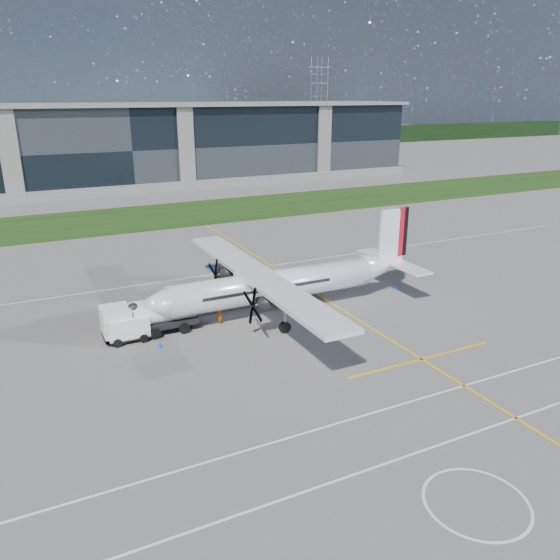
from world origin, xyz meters
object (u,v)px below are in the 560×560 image
at_px(pylon_east, 319,100).
at_px(ground_crew_person, 219,313).
at_px(safety_cone_nose_port, 160,344).
at_px(safety_cone_nose_stbd, 141,324).
at_px(baggage_tug, 128,329).
at_px(fuel_tanker_truck, 143,318).
at_px(safety_cone_tail, 395,286).
at_px(safety_cone_stbdwing, 209,269).
at_px(turboprop_aircraft, 283,267).

bearing_deg(pylon_east, ground_crew_person, -122.63).
relative_size(pylon_east, safety_cone_nose_port, 60.00).
bearing_deg(safety_cone_nose_stbd, ground_crew_person, -20.81).
bearing_deg(baggage_tug, pylon_east, 55.39).
bearing_deg(fuel_tanker_truck, pylon_east, 55.64).
height_order(fuel_tanker_truck, safety_cone_tail, fuel_tanker_truck).
bearing_deg(safety_cone_stbdwing, baggage_tug, -129.58).
height_order(turboprop_aircraft, safety_cone_stbdwing, turboprop_aircraft).
bearing_deg(safety_cone_nose_stbd, pylon_east, 55.38).
relative_size(turboprop_aircraft, ground_crew_person, 13.83).
bearing_deg(fuel_tanker_truck, safety_cone_tail, -0.20).
bearing_deg(safety_cone_stbdwing, safety_cone_nose_port, -120.66).
height_order(fuel_tanker_truck, safety_cone_nose_stbd, fuel_tanker_truck).
bearing_deg(safety_cone_stbdwing, ground_crew_person, -105.86).
relative_size(baggage_tug, safety_cone_nose_port, 6.28).
bearing_deg(ground_crew_person, pylon_east, -35.05).
xyz_separation_m(pylon_east, ground_crew_person, (-92.30, -144.14, -14.07)).
relative_size(safety_cone_tail, safety_cone_nose_port, 1.00).
bearing_deg(safety_cone_nose_port, turboprop_aircraft, 11.65).
height_order(pylon_east, baggage_tug, pylon_east).
xyz_separation_m(ground_crew_person, safety_cone_tail, (17.54, 0.47, -0.68)).
distance_m(baggage_tug, safety_cone_tail, 24.63).
relative_size(safety_cone_nose_stbd, safety_cone_nose_port, 1.00).
distance_m(pylon_east, safety_cone_tail, 162.63).
xyz_separation_m(baggage_tug, safety_cone_stbdwing, (10.84, 13.12, -0.69)).
distance_m(fuel_tanker_truck, safety_cone_nose_port, 2.89).
bearing_deg(pylon_east, turboprop_aircraft, -121.03).
xyz_separation_m(fuel_tanker_truck, safety_cone_tail, (23.41, -0.08, -1.13)).
bearing_deg(turboprop_aircraft, pylon_east, 58.97).
xyz_separation_m(baggage_tug, safety_cone_nose_port, (1.77, -2.19, -0.69)).
xyz_separation_m(pylon_east, safety_cone_nose_port, (-97.60, -146.19, -14.75)).
bearing_deg(safety_cone_nose_port, safety_cone_stbdwing, 59.34).
height_order(turboprop_aircraft, fuel_tanker_truck, turboprop_aircraft).
xyz_separation_m(baggage_tug, safety_cone_tail, (24.62, 0.33, -0.69)).
bearing_deg(pylon_east, safety_cone_nose_port, -123.73).
height_order(pylon_east, ground_crew_person, pylon_east).
relative_size(pylon_east, ground_crew_person, 16.06).
distance_m(turboprop_aircraft, ground_crew_person, 6.44).
xyz_separation_m(baggage_tug, ground_crew_person, (7.08, -0.14, -0.01)).
relative_size(turboprop_aircraft, baggage_tug, 8.22).
distance_m(ground_crew_person, safety_cone_nose_port, 5.73).
xyz_separation_m(safety_cone_tail, safety_cone_nose_port, (-22.85, -2.52, 0.00)).
distance_m(ground_crew_person, safety_cone_tail, 17.56).
distance_m(pylon_east, baggage_tug, 175.52).
bearing_deg(turboprop_aircraft, safety_cone_nose_stbd, 170.35).
height_order(turboprop_aircraft, safety_cone_tail, turboprop_aircraft).
bearing_deg(pylon_east, safety_cone_nose_stbd, -124.62).
xyz_separation_m(pylon_east, safety_cone_nose_stbd, (-98.02, -141.97, -14.75)).
relative_size(safety_cone_stbdwing, safety_cone_nose_port, 1.00).
bearing_deg(safety_cone_nose_port, pylon_east, 56.27).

